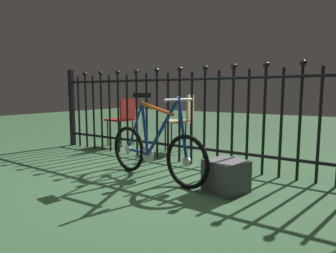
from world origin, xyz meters
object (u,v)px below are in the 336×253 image
(chair_red, at_px, (123,117))
(chair_tan, at_px, (183,117))
(bicycle, at_px, (154,149))
(display_crate, at_px, (226,176))

(chair_red, height_order, chair_tan, chair_tan)
(bicycle, relative_size, chair_red, 1.74)
(bicycle, relative_size, chair_tan, 1.59)
(chair_tan, bearing_deg, chair_red, -168.47)
(bicycle, xyz_separation_m, chair_tan, (-0.52, 1.49, 0.22))
(chair_tan, bearing_deg, bicycle, -70.85)
(bicycle, bearing_deg, chair_tan, 109.15)
(display_crate, bearing_deg, chair_red, 153.40)
(bicycle, distance_m, display_crate, 0.82)
(bicycle, relative_size, display_crate, 4.24)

